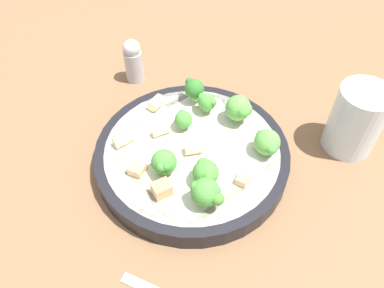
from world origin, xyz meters
name	(u,v)px	position (x,y,z in m)	size (l,w,h in m)	color
ground_plane	(192,162)	(0.00, 0.00, 0.00)	(2.00, 2.00, 0.00)	brown
pasta_bowl	(192,154)	(0.00, 0.00, 0.02)	(0.28, 0.28, 0.03)	black
broccoli_floret_0	(164,163)	(-0.03, 0.05, 0.05)	(0.04, 0.03, 0.04)	#84AD60
broccoli_floret_1	(182,120)	(0.04, 0.00, 0.05)	(0.03, 0.03, 0.03)	#84AD60
broccoli_floret_2	(206,193)	(-0.09, 0.01, 0.05)	(0.04, 0.04, 0.04)	#84AD60
broccoli_floret_3	(194,89)	(0.10, -0.03, 0.06)	(0.03, 0.03, 0.04)	#93B766
broccoli_floret_4	(206,172)	(-0.06, 0.00, 0.05)	(0.04, 0.04, 0.04)	#9EC175
broccoli_floret_5	(207,102)	(0.07, -0.04, 0.05)	(0.03, 0.03, 0.03)	#93B766
broccoli_floret_6	(267,142)	(-0.04, -0.10, 0.05)	(0.04, 0.04, 0.04)	#9EC175
broccoli_floret_7	(239,109)	(0.03, -0.08, 0.06)	(0.04, 0.04, 0.04)	#9EC175
rigatoni_0	(195,148)	(-0.01, 0.00, 0.04)	(0.02, 0.02, 0.02)	beige
rigatoni_1	(124,139)	(0.04, 0.09, 0.04)	(0.02, 0.02, 0.03)	beige
rigatoni_2	(156,103)	(0.10, 0.03, 0.04)	(0.02, 0.02, 0.03)	beige
rigatoni_3	(161,131)	(0.04, 0.04, 0.04)	(0.01, 0.01, 0.03)	beige
rigatoni_4	(240,107)	(0.05, -0.10, 0.04)	(0.02, 0.02, 0.03)	beige
chicken_chunk_0	(243,179)	(-0.08, -0.05, 0.04)	(0.02, 0.01, 0.01)	tan
chicken_chunk_1	(137,169)	(-0.02, 0.08, 0.04)	(0.02, 0.02, 0.01)	tan
chicken_chunk_2	(162,189)	(-0.06, 0.06, 0.04)	(0.02, 0.02, 0.02)	tan
drinking_glass	(355,124)	(-0.04, -0.24, 0.05)	(0.08, 0.08, 0.11)	silver
pepper_shaker	(133,60)	(0.22, 0.04, 0.04)	(0.03, 0.03, 0.08)	#B2B2B7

